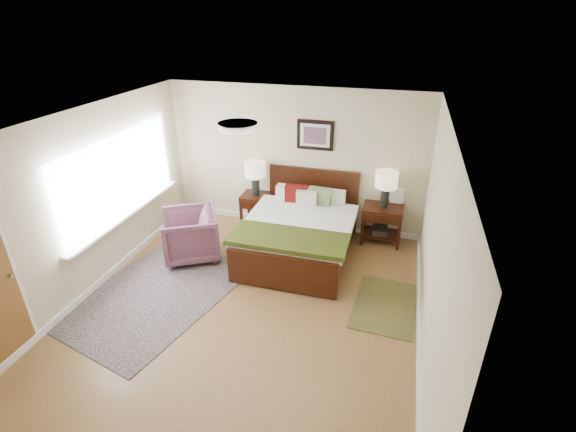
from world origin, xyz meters
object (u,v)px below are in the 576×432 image
object	(u,v)px
nightstand_left	(256,201)
armchair	(191,235)
nightstand_right	(382,220)
lamp_right	(386,182)
lamp_left	(255,172)
bed	(300,226)
rug_persian	(156,293)

from	to	relation	value
nightstand_left	armchair	size ratio (longest dim) A/B	0.70
nightstand_right	lamp_right	world-z (taller)	lamp_right
lamp_left	armchair	xyz separation A→B (m)	(-0.64, -1.32, -0.65)
bed	nightstand_left	distance (m)	1.27
bed	rug_persian	xyz separation A→B (m)	(-1.70, -1.57, -0.51)
lamp_left	armchair	bearing A→B (deg)	-115.90
nightstand_right	rug_persian	distance (m)	3.78
nightstand_right	lamp_right	xyz separation A→B (m)	(-0.00, 0.01, 0.69)
bed	nightstand_left	bearing A→B (deg)	142.67
nightstand_left	lamp_right	xyz separation A→B (m)	(2.25, 0.02, 0.61)
nightstand_right	lamp_left	distance (m)	2.34
bed	nightstand_right	size ratio (longest dim) A/B	3.15
lamp_left	lamp_right	world-z (taller)	lamp_right
rug_persian	lamp_left	bearing A→B (deg)	87.80
armchair	bed	bearing A→B (deg)	78.97
lamp_left	lamp_right	size ratio (longest dim) A/B	1.00
bed	armchair	distance (m)	1.74
bed	lamp_left	size ratio (longest dim) A/B	3.40
nightstand_right	bed	bearing A→B (deg)	-147.97
armchair	lamp_right	bearing A→B (deg)	85.72
bed	nightstand_right	bearing A→B (deg)	32.03
rug_persian	armchair	bearing A→B (deg)	101.39
lamp_right	rug_persian	world-z (taller)	lamp_right
bed	armchair	xyz separation A→B (m)	(-1.65, -0.53, -0.13)
bed	lamp_right	distance (m)	1.58
armchair	rug_persian	distance (m)	1.11
lamp_left	nightstand_right	bearing A→B (deg)	-0.38
nightstand_left	bed	bearing A→B (deg)	-37.33
bed	nightstand_right	xyz separation A→B (m)	(1.24, 0.78, -0.11)
lamp_right	rug_persian	bearing A→B (deg)	-141.23
nightstand_right	lamp_left	size ratio (longest dim) A/B	1.08
bed	nightstand_left	size ratio (longest dim) A/B	3.43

